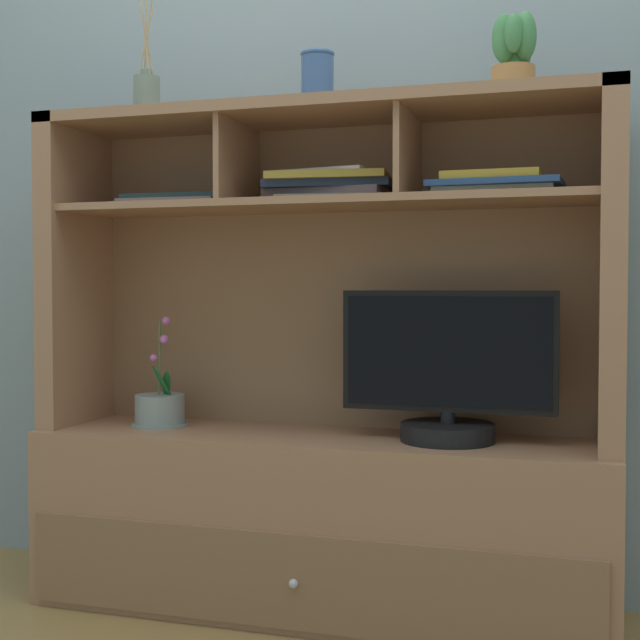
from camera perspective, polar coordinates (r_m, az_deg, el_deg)
floor_plane at (r=2.54m, az=0.00°, el=-18.24°), size 6.00×6.00×0.02m
back_wall at (r=2.66m, az=1.54°, el=13.51°), size 6.00×0.02×2.80m
media_console at (r=2.44m, az=0.06°, el=-8.86°), size 1.55×0.44×1.36m
tv_monitor at (r=2.30m, az=8.21°, el=-3.70°), size 0.55×0.24×0.39m
potted_orchid at (r=2.59m, az=-10.25°, el=-5.68°), size 0.16×0.16×0.31m
magazine_stack_left at (r=2.44m, az=0.61°, el=8.55°), size 0.36×0.25×0.08m
magazine_stack_centre at (r=2.59m, az=-9.29°, el=7.56°), size 0.30×0.18×0.03m
magazine_stack_right at (r=2.30m, az=11.10°, el=8.51°), size 0.33×0.20×0.06m
diffuser_bottle at (r=2.62m, az=-11.06°, el=14.01°), size 0.07×0.07×0.33m
potted_succulent at (r=2.37m, az=12.40°, el=16.08°), size 0.13×0.13×0.21m
ceramic_vase at (r=2.43m, az=-0.17°, el=15.26°), size 0.09×0.09×0.14m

